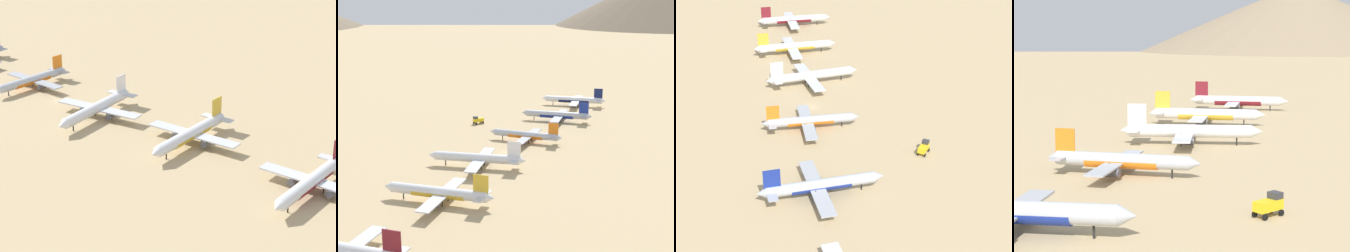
{
  "view_description": "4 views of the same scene",
  "coord_description": "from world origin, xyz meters",
  "views": [
    {
      "loc": [
        167.69,
        161.33,
        84.79
      ],
      "look_at": [
        8.47,
        52.44,
        5.57
      ],
      "focal_mm": 74.33,
      "sensor_mm": 36.0,
      "label": 1
    },
    {
      "loc": [
        -56.65,
        210.88,
        66.64
      ],
      "look_at": [
        7.33,
        -29.0,
        3.71
      ],
      "focal_mm": 58.64,
      "sensor_mm": 36.0,
      "label": 2
    },
    {
      "loc": [
        -44.72,
        -195.46,
        92.31
      ],
      "look_at": [
        4.93,
        -25.33,
        3.58
      ],
      "focal_mm": 63.34,
      "sensor_mm": 36.0,
      "label": 3
    },
    {
      "loc": [
        24.9,
        -148.27,
        30.08
      ],
      "look_at": [
        1.84,
        30.85,
        3.79
      ],
      "focal_mm": 69.21,
      "sensor_mm": 36.0,
      "label": 4
    }
  ],
  "objects": [
    {
      "name": "parked_jet_3",
      "position": [
        4.82,
        21.79,
        3.72
      ],
      "size": [
        38.28,
        31.1,
        11.04
      ],
      "color": "silver",
      "rests_on": "ground"
    },
    {
      "name": "parked_jet_5",
      "position": [
        14.31,
        101.67,
        3.66
      ],
      "size": [
        38.12,
        30.98,
        10.99
      ],
      "color": "silver",
      "rests_on": "ground"
    },
    {
      "name": "parked_jet_2",
      "position": [
        -5.03,
        -17.41,
        3.24
      ],
      "size": [
        33.76,
        27.51,
        9.73
      ],
      "color": "#B2B7C1",
      "rests_on": "ground"
    },
    {
      "name": "ground_plane",
      "position": [
        0.0,
        0.0,
        0.0
      ],
      "size": [
        1800.0,
        1800.0,
        0.0
      ],
      "primitive_type": "plane",
      "color": "tan"
    },
    {
      "name": "parked_jet_4",
      "position": [
        5.73,
        59.03,
        3.65
      ],
      "size": [
        37.99,
        30.82,
        10.97
      ],
      "color": "silver",
      "rests_on": "ground"
    }
  ]
}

